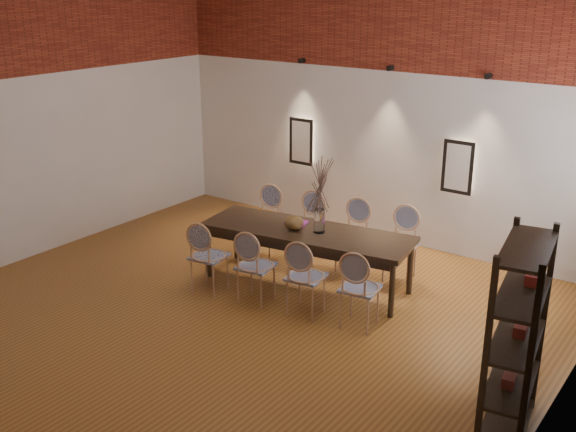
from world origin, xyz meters
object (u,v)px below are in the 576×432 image
Objects in this scene: vase at (319,221)px; chair_near_c at (306,276)px; chair_near_b at (256,266)px; chair_far_c at (352,237)px; chair_near_d at (360,288)px; chair_far_a at (265,221)px; chair_near_a at (209,256)px; chair_far_d at (400,246)px; bowl at (294,223)px; shelving_rack at (516,340)px; dining_table at (306,258)px; chair_far_b at (307,229)px; book at (296,222)px.

chair_near_c is at bearing -68.11° from vase.
chair_far_c is (0.44, 1.51, 0.00)m from chair_near_b.
chair_near_d and chair_far_a have the same top height.
vase is at bearing 31.18° from chair_near_a.
vase is at bearing 40.44° from chair_far_d.
shelving_rack is (3.23, -1.36, 0.06)m from bowl.
dining_table is at bearing 144.71° from chair_near_d.
bowl is at bearing 103.50° from chair_far_b.
chair_far_a is 4.66m from shelving_rack.
chair_far_a is at bearing 145.10° from shelving_rack.
chair_far_b is 4.12m from shelving_rack.
shelving_rack is at bearing 133.81° from chair_far_c.
dining_table is 0.79m from chair_far_c.
chair_near_d is 1.00× the size of chair_far_c.
dining_table is 0.79m from chair_near_c.
book reaches higher than dining_table.
chair_near_b is 1.34m from chair_near_d.
dining_table is at bearing 115.22° from chair_far_b.
book is at bearing 122.85° from chair_near_c.
chair_far_c is (-0.22, 1.40, 0.00)m from chair_near_c.
shelving_rack reaches higher than chair_near_c.
chair_near_a is 1.34m from chair_near_c.
chair_near_a is 1.20m from book.
chair_far_c is at bearing 64.78° from chair_near_b.
vase is (-0.05, -0.73, 0.43)m from chair_far_c.
chair_far_d is (1.32, 0.21, 0.00)m from chair_far_b.
chair_near_c is 1.08m from book.
bowl is (-0.36, -0.83, 0.37)m from chair_far_c.
vase reaches higher than chair_far_c.
shelving_rack is (3.53, -2.09, 0.43)m from chair_far_b.
chair_far_c is at bearing 90.00° from chair_near_c.
chair_far_d is 1.38m from book.
book is at bearing 48.24° from chair_near_a.
chair_far_b is 1.00× the size of chair_far_d.
chair_near_d is 1.95m from chair_far_b.
chair_far_c and chair_far_d have the same top height.
chair_far_c is at bearing 64.78° from dining_table.
bowl is at bearing -162.31° from vase.
chair_near_b is 1.00× the size of chair_far_a.
chair_far_b is at bearing 133.29° from chair_near_d.
chair_near_d is 0.52× the size of shelving_rack.
bowl is at bearing 150.26° from chair_near_d.
chair_near_b is 0.92m from book.
shelving_rack is (2.92, -1.46, 0.00)m from vase.
chair_near_a is at bearing -133.35° from bowl.
vase is (0.39, 0.78, 0.43)m from chair_near_b.
vase is at bearing 103.03° from chair_near_c.
chair_far_b is at bearing 90.00° from chair_near_b.
bowl is at bearing -61.41° from book.
chair_near_b is 1.57m from chair_far_a.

